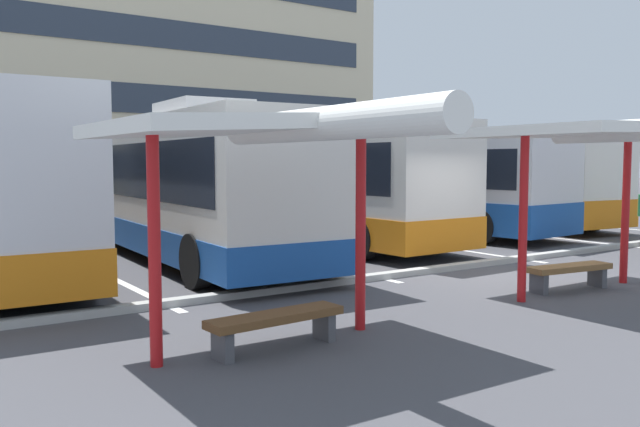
# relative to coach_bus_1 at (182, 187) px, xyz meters

# --- Properties ---
(ground_plane) EXTENTS (160.00, 160.00, 0.00)m
(ground_plane) POSITION_rel_coach_bus_1_xyz_m (4.18, -6.28, -1.67)
(ground_plane) COLOR #47474C
(terminal_building) EXTENTS (39.64, 13.66, 21.94)m
(terminal_building) POSITION_rel_coach_bus_1_xyz_m (4.20, 29.25, 7.93)
(terminal_building) COLOR beige
(terminal_building) RESTS_ON ground
(coach_bus_1) EXTENTS (3.17, 11.46, 3.58)m
(coach_bus_1) POSITION_rel_coach_bus_1_xyz_m (0.00, 0.00, 0.00)
(coach_bus_1) COLOR silver
(coach_bus_1) RESTS_ON ground
(coach_bus_2) EXTENTS (2.86, 11.82, 3.60)m
(coach_bus_2) POSITION_rel_coach_bus_1_xyz_m (4.16, 1.31, -0.01)
(coach_bus_2) COLOR silver
(coach_bus_2) RESTS_ON ground
(coach_bus_3) EXTENTS (3.52, 11.14, 3.52)m
(coach_bus_3) POSITION_rel_coach_bus_1_xyz_m (8.47, 1.40, -0.06)
(coach_bus_3) COLOR silver
(coach_bus_3) RESTS_ON ground
(coach_bus_4) EXTENTS (3.64, 11.79, 3.46)m
(coach_bus_4) POSITION_rel_coach_bus_1_xyz_m (12.70, 2.14, -0.09)
(coach_bus_4) COLOR silver
(coach_bus_4) RESTS_ON ground
(lane_stripe_1) EXTENTS (0.16, 14.00, 0.01)m
(lane_stripe_1) POSITION_rel_coach_bus_1_xyz_m (-2.31, 1.36, -1.67)
(lane_stripe_1) COLOR white
(lane_stripe_1) RESTS_ON ground
(lane_stripe_2) EXTENTS (0.16, 14.00, 0.01)m
(lane_stripe_2) POSITION_rel_coach_bus_1_xyz_m (2.01, 1.36, -1.67)
(lane_stripe_2) COLOR white
(lane_stripe_2) RESTS_ON ground
(lane_stripe_3) EXTENTS (0.16, 14.00, 0.01)m
(lane_stripe_3) POSITION_rel_coach_bus_1_xyz_m (6.34, 1.36, -1.67)
(lane_stripe_3) COLOR white
(lane_stripe_3) RESTS_ON ground
(lane_stripe_4) EXTENTS (0.16, 14.00, 0.01)m
(lane_stripe_4) POSITION_rel_coach_bus_1_xyz_m (10.67, 1.36, -1.67)
(lane_stripe_4) COLOR white
(lane_stripe_4) RESTS_ON ground
(lane_stripe_5) EXTENTS (0.16, 14.00, 0.01)m
(lane_stripe_5) POSITION_rel_coach_bus_1_xyz_m (14.99, 1.36, -1.67)
(lane_stripe_5) COLOR white
(lane_stripe_5) RESTS_ON ground
(waiting_shelter_0) EXTENTS (3.86, 4.46, 2.86)m
(waiting_shelter_0) POSITION_rel_coach_bus_1_xyz_m (-2.14, -8.15, 0.95)
(waiting_shelter_0) COLOR red
(waiting_shelter_0) RESTS_ON ground
(bench_0) EXTENTS (1.80, 0.53, 0.45)m
(bench_0) POSITION_rel_coach_bus_1_xyz_m (-2.14, -8.07, -1.33)
(bench_0) COLOR brown
(bench_0) RESTS_ON ground
(waiting_shelter_1) EXTENTS (3.94, 5.11, 2.95)m
(waiting_shelter_1) POSITION_rel_coach_bus_1_xyz_m (4.01, -8.25, 1.06)
(waiting_shelter_1) COLOR red
(waiting_shelter_1) RESTS_ON ground
(bench_1) EXTENTS (1.76, 0.65, 0.45)m
(bench_1) POSITION_rel_coach_bus_1_xyz_m (4.01, -7.82, -1.34)
(bench_1) COLOR brown
(bench_1) RESTS_ON ground
(platform_kerb) EXTENTS (44.00, 0.24, 0.12)m
(platform_kerb) POSITION_rel_coach_bus_1_xyz_m (4.18, -5.11, -1.61)
(platform_kerb) COLOR #ADADA8
(platform_kerb) RESTS_ON ground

